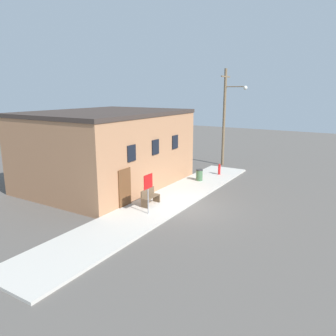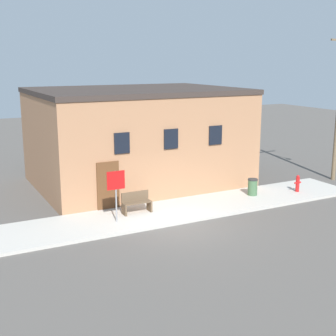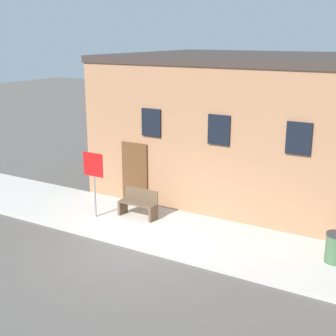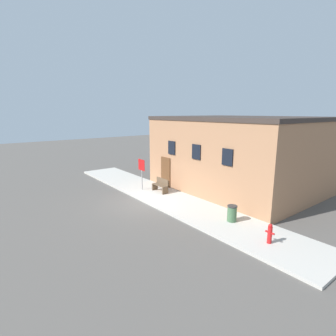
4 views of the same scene
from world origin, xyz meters
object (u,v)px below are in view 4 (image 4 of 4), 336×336
(fire_hydrant, at_px, (270,233))
(trash_bin, at_px, (232,213))
(bench, at_px, (161,186))
(stop_sign, at_px, (142,168))

(fire_hydrant, height_order, trash_bin, fire_hydrant)
(bench, bearing_deg, stop_sign, -148.66)
(fire_hydrant, relative_size, stop_sign, 0.40)
(fire_hydrant, xyz_separation_m, trash_bin, (-2.32, 0.54, -0.01))
(bench, distance_m, trash_bin, 5.98)
(fire_hydrant, distance_m, trash_bin, 2.38)
(bench, xyz_separation_m, trash_bin, (5.98, -0.11, -0.02))
(bench, bearing_deg, fire_hydrant, -4.45)
(fire_hydrant, bearing_deg, bench, 175.55)
(stop_sign, bearing_deg, trash_bin, 4.80)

